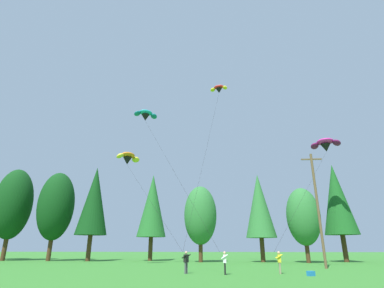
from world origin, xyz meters
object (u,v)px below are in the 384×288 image
object	(u,v)px
parafoil_kite_far_magenta	(325,144)
parafoil_kite_mid_teal	(146,115)
utility_pole	(318,205)
kite_flyer_near	(186,260)
kite_flyer_mid	(225,261)
kite_flyer_far	(279,260)
picnic_cooler	(311,274)
parafoil_kite_high_orange	(128,158)
parafoil_kite_low_red_yellow	(219,89)

from	to	relation	value
parafoil_kite_far_magenta	parafoil_kite_mid_teal	bearing A→B (deg)	-169.97
utility_pole	kite_flyer_near	distance (m)	15.58
kite_flyer_mid	parafoil_kite_mid_teal	bearing A→B (deg)	131.72
kite_flyer_mid	kite_flyer_far	bearing A→B (deg)	13.47
kite_flyer_mid	parafoil_kite_mid_teal	distance (m)	22.63
kite_flyer_far	picnic_cooler	xyz separation A→B (m)	(1.86, -1.67, -0.83)
parafoil_kite_far_magenta	kite_flyer_far	bearing A→B (deg)	-127.21
utility_pole	kite_flyer_mid	xyz separation A→B (m)	(-10.11, -7.20, -5.13)
kite_flyer_mid	parafoil_kite_high_orange	world-z (taller)	parafoil_kite_high_orange
utility_pole	picnic_cooler	xyz separation A→B (m)	(-3.84, -7.82, -5.96)
utility_pole	picnic_cooler	distance (m)	10.55
parafoil_kite_high_orange	parafoil_kite_far_magenta	distance (m)	26.86
parafoil_kite_low_red_yellow	picnic_cooler	world-z (taller)	parafoil_kite_low_red_yellow
kite_flyer_far	parafoil_kite_mid_teal	size ratio (longest dim) A/B	0.10
parafoil_kite_low_red_yellow	kite_flyer_mid	bearing A→B (deg)	-92.00
kite_flyer_mid	parafoil_kite_low_red_yellow	bearing A→B (deg)	88.00
parafoil_kite_far_magenta	kite_flyer_near	bearing A→B (deg)	-141.73
parafoil_kite_high_orange	picnic_cooler	size ratio (longest dim) A/B	22.67
utility_pole	kite_flyer_mid	distance (m)	13.43
utility_pole	kite_flyer_far	size ratio (longest dim) A/B	6.93
parafoil_kite_high_orange	picnic_cooler	xyz separation A→B (m)	(17.65, -11.03, -12.47)
parafoil_kite_low_red_yellow	parafoil_kite_far_magenta	bearing A→B (deg)	-2.29
picnic_cooler	kite_flyer_near	bearing A→B (deg)	145.55
kite_flyer_mid	parafoil_kite_low_red_yellow	distance (m)	28.52
kite_flyer_far	picnic_cooler	size ratio (longest dim) A/B	3.25
kite_flyer_mid	kite_flyer_far	distance (m)	4.53
kite_flyer_near	picnic_cooler	bearing A→B (deg)	-8.09
picnic_cooler	utility_pole	bearing A→B (deg)	37.46
utility_pole	parafoil_kite_high_orange	world-z (taller)	parafoil_kite_high_orange
utility_pole	parafoil_kite_far_magenta	bearing A→B (deg)	58.00
kite_flyer_far	utility_pole	bearing A→B (deg)	47.11
parafoil_kite_mid_teal	parafoil_kite_far_magenta	size ratio (longest dim) A/B	1.16
parafoil_kite_mid_teal	parafoil_kite_low_red_yellow	xyz separation A→B (m)	(10.01, 4.89, 6.33)
kite_flyer_mid	picnic_cooler	bearing A→B (deg)	-5.64
kite_flyer_near	parafoil_kite_low_red_yellow	world-z (taller)	parafoil_kite_low_red_yellow
utility_pole	kite_flyer_far	xyz separation A→B (m)	(-5.71, -6.14, -5.13)
utility_pole	kite_flyer_near	xyz separation A→B (m)	(-13.20, -6.49, -5.13)
kite_flyer_far	kite_flyer_mid	bearing A→B (deg)	-166.53
utility_pole	parafoil_kite_high_orange	xyz separation A→B (m)	(-21.50, 3.21, 6.52)
utility_pole	kite_flyer_near	size ratio (longest dim) A/B	6.93
utility_pole	parafoil_kite_mid_teal	world-z (taller)	parafoil_kite_mid_teal
kite_flyer_near	parafoil_kite_high_orange	bearing A→B (deg)	130.55
parafoil_kite_mid_teal	parafoil_kite_high_orange	bearing A→B (deg)	-173.80
picnic_cooler	parafoil_kite_mid_teal	bearing A→B (deg)	118.11
kite_flyer_near	parafoil_kite_high_orange	xyz separation A→B (m)	(-8.30, 9.70, 11.65)
utility_pole	parafoil_kite_far_magenta	distance (m)	12.99
parafoil_kite_high_orange	parafoil_kite_far_magenta	world-z (taller)	parafoil_kite_far_magenta
kite_flyer_mid	parafoil_kite_low_red_yellow	xyz separation A→B (m)	(0.54, 15.51, 23.92)
kite_flyer_far	picnic_cooler	world-z (taller)	kite_flyer_far
kite_flyer_far	parafoil_kite_low_red_yellow	size ratio (longest dim) A/B	0.07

